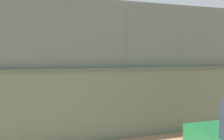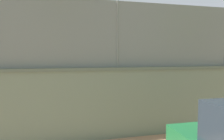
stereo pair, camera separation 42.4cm
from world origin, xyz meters
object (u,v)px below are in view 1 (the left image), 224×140
(player_baseline_waiting, at_px, (60,71))
(player_foreground_swinging, at_px, (128,70))
(sports_ball, at_px, (56,66))
(spare_ball_by_wall, at_px, (35,131))

(player_baseline_waiting, bearing_deg, player_foreground_swinging, 177.07)
(player_foreground_swinging, relative_size, sports_ball, 12.52)
(player_baseline_waiting, height_order, player_foreground_swinging, player_foreground_swinging)
(player_foreground_swinging, distance_m, sports_ball, 5.82)
(spare_ball_by_wall, bearing_deg, sports_ball, -92.05)
(player_foreground_swinging, height_order, spare_ball_by_wall, player_foreground_swinging)
(player_baseline_waiting, relative_size, player_foreground_swinging, 0.98)
(player_baseline_waiting, xyz_separation_m, player_foreground_swinging, (-5.50, 0.28, 0.01))
(sports_ball, bearing_deg, player_baseline_waiting, -101.52)
(sports_ball, relative_size, spare_ball_by_wall, 0.86)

